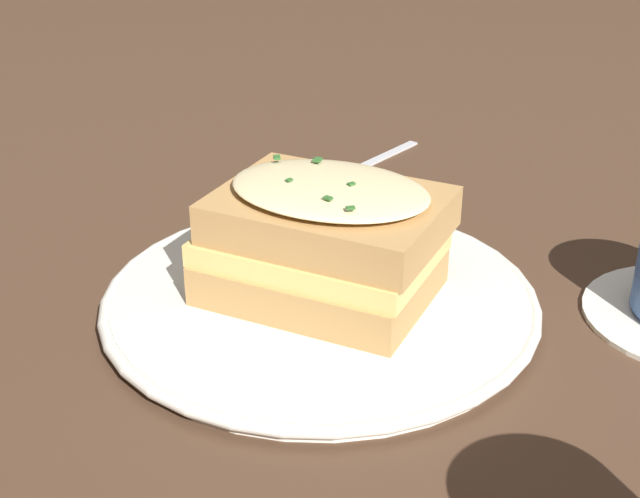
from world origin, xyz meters
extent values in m
plane|color=#473021|center=(0.00, 0.00, 0.00)|extent=(2.40, 2.40, 0.00)
cylinder|color=silver|center=(0.01, -0.01, 0.01)|extent=(0.25, 0.25, 0.01)
torus|color=silver|center=(0.01, -0.01, 0.01)|extent=(0.26, 0.26, 0.01)
cube|color=#B2844C|center=(0.01, -0.01, 0.03)|extent=(0.13, 0.15, 0.02)
cube|color=#E0C16B|center=(0.01, -0.01, 0.04)|extent=(0.13, 0.15, 0.01)
cube|color=#B2844C|center=(0.01, -0.02, 0.06)|extent=(0.13, 0.15, 0.02)
ellipsoid|color=beige|center=(0.01, -0.02, 0.08)|extent=(0.12, 0.14, 0.01)
cube|color=#2D6028|center=(-0.02, -0.02, 0.09)|extent=(0.01, 0.01, 0.00)
cube|color=#2D6028|center=(0.01, 0.01, 0.08)|extent=(0.00, 0.00, 0.00)
cube|color=#2D6028|center=(0.04, -0.01, 0.08)|extent=(0.00, 0.01, 0.00)
cube|color=#2D6028|center=(-0.03, -0.03, 0.08)|extent=(0.00, 0.01, 0.00)
cube|color=#2D6028|center=(0.04, 0.02, 0.08)|extent=(0.00, 0.00, 0.00)
cube|color=#2D6028|center=(0.04, -0.01, 0.09)|extent=(0.01, 0.01, 0.00)
cube|color=#2D6028|center=(0.04, 0.02, 0.09)|extent=(0.01, 0.01, 0.00)
cube|color=#2D6028|center=(0.01, -0.03, 0.08)|extent=(0.01, 0.01, 0.00)
cube|color=silver|center=(0.26, -0.03, 0.00)|extent=(0.10, 0.06, 0.00)
ellipsoid|color=silver|center=(0.20, 0.02, 0.01)|extent=(0.07, 0.07, 0.01)
camera|label=1|loc=(-0.46, -0.08, 0.28)|focal=50.00mm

